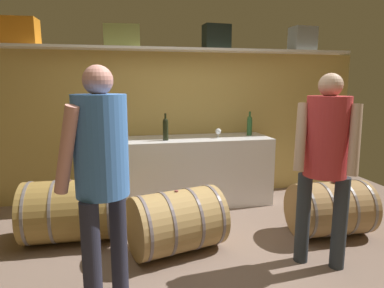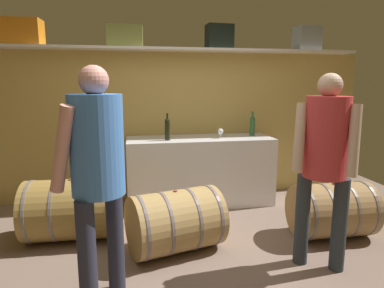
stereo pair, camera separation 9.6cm
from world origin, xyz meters
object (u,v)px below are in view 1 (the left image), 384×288
object	(u,v)px
wine_glass	(218,132)
wine_barrel_far	(72,210)
wine_bottle_dark	(166,129)
wine_bottle_green	(250,125)
tasting_cup	(336,180)
work_cabinet	(198,170)
toolcase_olive	(122,36)
wine_barrel_flank	(177,221)
visitor_tasting	(326,151)
toolcase_orange	(19,32)
winemaker_pouring	(101,164)
wine_barrel_near	(330,208)
toolcase_black	(216,37)
toolcase_grey	(303,39)

from	to	relation	value
wine_glass	wine_barrel_far	size ratio (longest dim) A/B	0.13
wine_bottle_dark	wine_bottle_green	size ratio (longest dim) A/B	1.04
tasting_cup	work_cabinet	bearing A→B (deg)	134.08
toolcase_olive	wine_barrel_flank	bearing A→B (deg)	-70.77
toolcase_olive	wine_barrel_far	bearing A→B (deg)	-114.97
wine_bottle_green	visitor_tasting	world-z (taller)	visitor_tasting
wine_bottle_green	toolcase_olive	bearing A→B (deg)	173.89
toolcase_olive	wine_glass	size ratio (longest dim) A/B	3.52
toolcase_orange	tasting_cup	distance (m)	3.97
wine_barrel_far	wine_bottle_dark	bearing A→B (deg)	35.14
toolcase_olive	winemaker_pouring	bearing A→B (deg)	-91.66
wine_glass	wine_barrel_flank	xyz separation A→B (m)	(-0.74, -1.19, -0.67)
wine_barrel_near	visitor_tasting	world-z (taller)	visitor_tasting
tasting_cup	winemaker_pouring	world-z (taller)	winemaker_pouring
wine_barrel_near	tasting_cup	xyz separation A→B (m)	(0.05, 0.00, 0.31)
wine_bottle_green	tasting_cup	size ratio (longest dim) A/B	4.67
winemaker_pouring	toolcase_olive	bearing A→B (deg)	29.76
winemaker_pouring	wine_bottle_dark	bearing A→B (deg)	14.37
wine_bottle_dark	toolcase_black	bearing A→B (deg)	26.17
toolcase_olive	wine_barrel_far	size ratio (longest dim) A/B	0.47
toolcase_grey	wine_barrel_far	xyz separation A→B (m)	(-3.05, -1.07, -1.88)
toolcase_orange	winemaker_pouring	xyz separation A→B (m)	(1.02, -2.18, -1.14)
wine_barrel_far	winemaker_pouring	size ratio (longest dim) A/B	0.55
toolcase_olive	wine_bottle_dark	bearing A→B (deg)	-33.82
toolcase_black	visitor_tasting	size ratio (longest dim) A/B	0.21
wine_bottle_dark	tasting_cup	world-z (taller)	wine_bottle_dark
toolcase_orange	wine_bottle_dark	world-z (taller)	toolcase_orange
wine_barrel_near	winemaker_pouring	xyz separation A→B (m)	(-2.26, -0.70, 0.76)
wine_barrel_flank	work_cabinet	bearing A→B (deg)	53.38
wine_bottle_dark	wine_glass	bearing A→B (deg)	4.07
toolcase_orange	wine_bottle_dark	size ratio (longest dim) A/B	1.27
toolcase_orange	wine_barrel_far	size ratio (longest dim) A/B	0.46
wine_bottle_dark	wine_bottle_green	bearing A→B (deg)	9.04
wine_barrel_flank	toolcase_olive	bearing A→B (deg)	90.43
wine_glass	visitor_tasting	bearing A→B (deg)	-75.25
wine_glass	wine_bottle_dark	bearing A→B (deg)	-175.93
toolcase_black	tasting_cup	size ratio (longest dim) A/B	4.95
wine_barrel_near	tasting_cup	world-z (taller)	tasting_cup
toolcase_olive	wine_barrel_flank	distance (m)	2.44
winemaker_pouring	visitor_tasting	bearing A→B (deg)	-49.92
toolcase_black	wine_bottle_dark	distance (m)	1.42
wine_barrel_flank	visitor_tasting	world-z (taller)	visitor_tasting
toolcase_olive	toolcase_black	bearing A→B (deg)	3.14
toolcase_orange	toolcase_grey	world-z (taller)	toolcase_grey
toolcase_orange	wine_bottle_dark	distance (m)	2.08
wine_barrel_far	tasting_cup	size ratio (longest dim) A/B	13.33
toolcase_orange	wine_barrel_flank	xyz separation A→B (m)	(1.64, -1.51, -1.89)
work_cabinet	tasting_cup	size ratio (longest dim) A/B	27.14
toolcase_olive	visitor_tasting	bearing A→B (deg)	-47.88
tasting_cup	wine_barrel_near	bearing A→B (deg)	180.00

